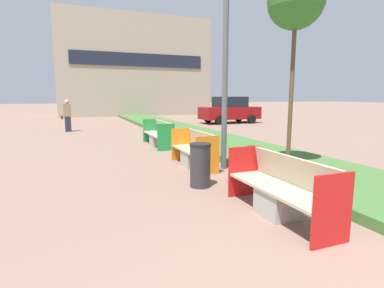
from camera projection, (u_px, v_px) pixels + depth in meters
planter_grass_strip at (203, 137)px, 13.16m from camera, size 2.80×120.00×0.18m
building_backdrop at (132, 69)px, 32.19m from camera, size 14.76×8.75×9.60m
bench_red_frame at (280, 193)px, 4.69m from camera, size 0.65×2.15×0.94m
bench_orange_frame at (194, 153)px, 8.02m from camera, size 0.65×1.89×0.94m
bench_green_frame at (159, 136)px, 11.40m from camera, size 0.65×2.31×0.94m
litter_bin at (200, 165)px, 6.19m from camera, size 0.44×0.44×0.91m
street_lamp_post at (226, 14)px, 7.22m from camera, size 0.24×0.44×6.92m
sapling_tree_near at (296, 2)px, 6.77m from camera, size 1.29×1.29×4.66m
pedestrian_walking at (67, 116)px, 15.95m from camera, size 0.53×0.24×1.70m
parked_car_distant at (230, 110)px, 21.17m from camera, size 4.27×2.00×1.86m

